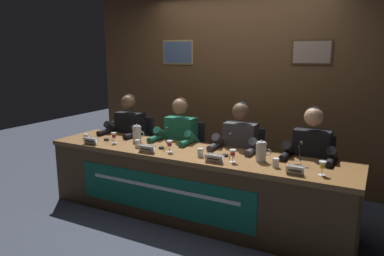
{
  "coord_description": "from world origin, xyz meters",
  "views": [
    {
      "loc": [
        1.73,
        -3.26,
        1.76
      ],
      "look_at": [
        0.0,
        0.0,
        0.98
      ],
      "focal_mm": 33.62,
      "sensor_mm": 36.0,
      "label": 1
    }
  ],
  "objects_px": {
    "juice_glass_center_right": "(233,153)",
    "nameplate_far_right": "(295,170)",
    "panelist_far_left": "(127,134)",
    "nameplate_center_right": "(214,158)",
    "nameplate_center_left": "(147,149)",
    "chair_far_right": "(312,178)",
    "chair_center_left": "(186,159)",
    "juice_glass_center_left": "(170,144)",
    "nameplate_far_left": "(91,141)",
    "panelist_center_left": "(178,141)",
    "microphone_far_right": "(299,158)",
    "microphone_far_left": "(108,134)",
    "juice_glass_far_right": "(322,166)",
    "conference_table": "(187,175)",
    "water_cup_center_left": "(138,144)",
    "water_pitcher_right_side": "(261,152)",
    "panelist_far_right": "(310,158)",
    "water_pitcher_left_side": "(137,134)",
    "chair_far_left": "(137,151)",
    "chair_center_right": "(243,168)",
    "water_cup_center_right": "(200,153)",
    "water_cup_far_right": "(276,163)",
    "juice_glass_far_left": "(114,136)",
    "water_cup_far_left": "(86,138)",
    "microphone_center_right": "(227,148)",
    "panelist_center_right": "(238,149)"
  },
  "relations": [
    {
      "from": "juice_glass_center_right",
      "to": "nameplate_far_right",
      "type": "xyz_separation_m",
      "value": [
        0.61,
        -0.08,
        -0.05
      ]
    },
    {
      "from": "panelist_far_left",
      "to": "nameplate_center_right",
      "type": "relative_size",
      "value": 6.64
    },
    {
      "from": "nameplate_center_left",
      "to": "chair_far_right",
      "type": "height_order",
      "value": "chair_far_right"
    },
    {
      "from": "chair_center_left",
      "to": "juice_glass_center_left",
      "type": "relative_size",
      "value": 7.31
    },
    {
      "from": "nameplate_center_right",
      "to": "juice_glass_center_right",
      "type": "height_order",
      "value": "juice_glass_center_right"
    },
    {
      "from": "nameplate_far_left",
      "to": "panelist_center_left",
      "type": "bearing_deg",
      "value": 39.74
    },
    {
      "from": "chair_far_right",
      "to": "microphone_far_right",
      "type": "height_order",
      "value": "microphone_far_right"
    },
    {
      "from": "nameplate_far_right",
      "to": "nameplate_center_right",
      "type": "bearing_deg",
      "value": -179.27
    },
    {
      "from": "chair_far_right",
      "to": "nameplate_far_right",
      "type": "relative_size",
      "value": 5.91
    },
    {
      "from": "microphone_far_left",
      "to": "juice_glass_center_left",
      "type": "relative_size",
      "value": 1.74
    },
    {
      "from": "juice_glass_far_right",
      "to": "juice_glass_center_left",
      "type": "bearing_deg",
      "value": 179.45
    },
    {
      "from": "conference_table",
      "to": "chair_center_left",
      "type": "bearing_deg",
      "value": 119.73
    },
    {
      "from": "microphone_far_left",
      "to": "water_cup_center_left",
      "type": "distance_m",
      "value": 0.54
    },
    {
      "from": "chair_center_left",
      "to": "juice_glass_center_left",
      "type": "height_order",
      "value": "chair_center_left"
    },
    {
      "from": "juice_glass_far_right",
      "to": "water_pitcher_right_side",
      "type": "height_order",
      "value": "water_pitcher_right_side"
    },
    {
      "from": "panelist_far_right",
      "to": "water_pitcher_left_side",
      "type": "bearing_deg",
      "value": -171.05
    },
    {
      "from": "chair_far_left",
      "to": "microphone_far_right",
      "type": "distance_m",
      "value": 2.36
    },
    {
      "from": "chair_center_right",
      "to": "water_cup_center_right",
      "type": "xyz_separation_m",
      "value": [
        -0.21,
        -0.7,
        0.33
      ]
    },
    {
      "from": "water_cup_center_right",
      "to": "water_pitcher_left_side",
      "type": "relative_size",
      "value": 0.4
    },
    {
      "from": "water_pitcher_right_side",
      "to": "chair_far_right",
      "type": "bearing_deg",
      "value": 55.6
    },
    {
      "from": "conference_table",
      "to": "water_cup_far_right",
      "type": "height_order",
      "value": "water_cup_far_right"
    },
    {
      "from": "nameplate_far_left",
      "to": "chair_far_right",
      "type": "xyz_separation_m",
      "value": [
        2.31,
        0.84,
        -0.33
      ]
    },
    {
      "from": "juice_glass_far_left",
      "to": "microphone_far_right",
      "type": "height_order",
      "value": "microphone_far_right"
    },
    {
      "from": "microphone_far_left",
      "to": "juice_glass_far_right",
      "type": "height_order",
      "value": "microphone_far_left"
    },
    {
      "from": "panelist_far_left",
      "to": "nameplate_center_left",
      "type": "xyz_separation_m",
      "value": [
        0.76,
        -0.63,
        0.05
      ]
    },
    {
      "from": "chair_far_left",
      "to": "microphone_far_right",
      "type": "bearing_deg",
      "value": -13.69
    },
    {
      "from": "panelist_far_left",
      "to": "water_cup_center_right",
      "type": "xyz_separation_m",
      "value": [
        1.33,
        -0.5,
        0.05
      ]
    },
    {
      "from": "water_cup_far_right",
      "to": "water_pitcher_left_side",
      "type": "xyz_separation_m",
      "value": [
        -1.69,
        0.19,
        0.06
      ]
    },
    {
      "from": "juice_glass_center_left",
      "to": "juice_glass_far_right",
      "type": "bearing_deg",
      "value": -0.55
    },
    {
      "from": "juice_glass_far_left",
      "to": "juice_glass_center_left",
      "type": "relative_size",
      "value": 1.0
    },
    {
      "from": "chair_center_right",
      "to": "water_pitcher_left_side",
      "type": "bearing_deg",
      "value": -156.33
    },
    {
      "from": "water_cup_center_right",
      "to": "nameplate_far_right",
      "type": "bearing_deg",
      "value": -6.11
    },
    {
      "from": "panelist_far_right",
      "to": "nameplate_far_right",
      "type": "bearing_deg",
      "value": -91.61
    },
    {
      "from": "nameplate_far_left",
      "to": "panelist_center_left",
      "type": "relative_size",
      "value": 0.15
    },
    {
      "from": "juice_glass_center_right",
      "to": "chair_far_right",
      "type": "xyz_separation_m",
      "value": [
        0.62,
        0.73,
        -0.38
      ]
    },
    {
      "from": "panelist_far_left",
      "to": "water_cup_center_left",
      "type": "relative_size",
      "value": 14.52
    },
    {
      "from": "microphone_far_left",
      "to": "chair_center_left",
      "type": "height_order",
      "value": "microphone_far_left"
    },
    {
      "from": "juice_glass_center_left",
      "to": "chair_center_right",
      "type": "bearing_deg",
      "value": 51.05
    },
    {
      "from": "conference_table",
      "to": "panelist_far_left",
      "type": "relative_size",
      "value": 2.73
    },
    {
      "from": "juice_glass_center_left",
      "to": "water_cup_center_left",
      "type": "distance_m",
      "value": 0.42
    },
    {
      "from": "chair_far_left",
      "to": "chair_far_right",
      "type": "xyz_separation_m",
      "value": [
        2.3,
        0.0,
        0.0
      ]
    },
    {
      "from": "water_cup_far_left",
      "to": "nameplate_center_right",
      "type": "bearing_deg",
      "value": -2.07
    },
    {
      "from": "conference_table",
      "to": "microphone_far_right",
      "type": "distance_m",
      "value": 1.16
    },
    {
      "from": "water_cup_center_left",
      "to": "panelist_far_right",
      "type": "xyz_separation_m",
      "value": [
        1.75,
        0.5,
        -0.05
      ]
    },
    {
      "from": "chair_far_right",
      "to": "microphone_far_right",
      "type": "bearing_deg",
      "value": -94.21
    },
    {
      "from": "chair_far_left",
      "to": "chair_far_right",
      "type": "height_order",
      "value": "same"
    },
    {
      "from": "water_cup_far_left",
      "to": "microphone_center_right",
      "type": "distance_m",
      "value": 1.71
    },
    {
      "from": "nameplate_center_left",
      "to": "juice_glass_center_right",
      "type": "bearing_deg",
      "value": 6.37
    },
    {
      "from": "nameplate_far_left",
      "to": "chair_center_right",
      "type": "bearing_deg",
      "value": 28.69
    },
    {
      "from": "chair_center_left",
      "to": "panelist_center_right",
      "type": "bearing_deg",
      "value": -14.58
    }
  ]
}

